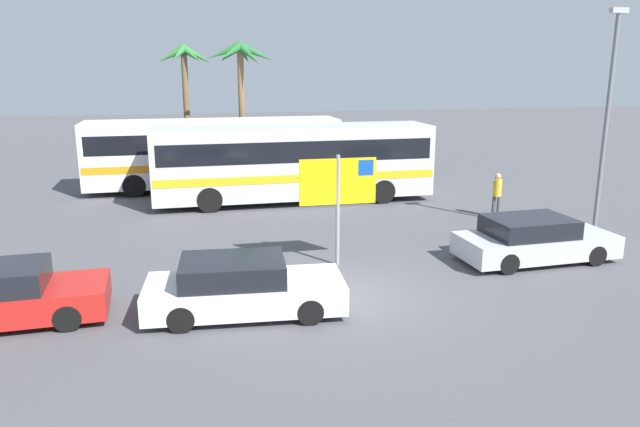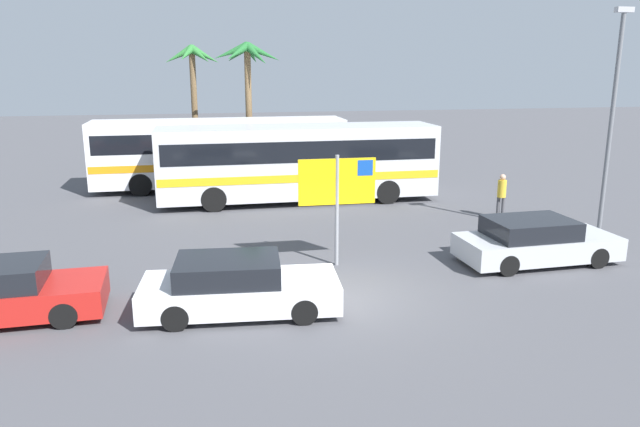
{
  "view_description": "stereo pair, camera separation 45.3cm",
  "coord_description": "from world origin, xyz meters",
  "px_view_note": "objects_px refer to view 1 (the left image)",
  "views": [
    {
      "loc": [
        -3.74,
        -13.66,
        5.62
      ],
      "look_at": [
        0.12,
        3.3,
        1.3
      ],
      "focal_mm": 33.65,
      "sensor_mm": 36.0,
      "label": 1
    },
    {
      "loc": [
        -3.3,
        -13.75,
        5.62
      ],
      "look_at": [
        0.12,
        3.3,
        1.3
      ],
      "focal_mm": 33.65,
      "sensor_mm": 36.0,
      "label": 2
    }
  ],
  "objects_px": {
    "bus_front_coach": "(294,160)",
    "bus_rear_coach": "(214,150)",
    "car_red": "(4,296)",
    "car_white": "(242,287)",
    "pedestrian_near_sign": "(497,192)",
    "ferry_sign": "(340,186)",
    "car_silver": "(534,240)"
  },
  "relations": [
    {
      "from": "car_red",
      "to": "bus_front_coach",
      "type": "bearing_deg",
      "value": 49.04
    },
    {
      "from": "ferry_sign",
      "to": "car_silver",
      "type": "distance_m",
      "value": 5.97
    },
    {
      "from": "bus_rear_coach",
      "to": "car_white",
      "type": "distance_m",
      "value": 14.97
    },
    {
      "from": "car_silver",
      "to": "bus_rear_coach",
      "type": "bearing_deg",
      "value": 121.18
    },
    {
      "from": "bus_front_coach",
      "to": "car_silver",
      "type": "distance_m",
      "value": 10.89
    },
    {
      "from": "bus_front_coach",
      "to": "car_white",
      "type": "relative_size",
      "value": 2.46
    },
    {
      "from": "bus_front_coach",
      "to": "car_red",
      "type": "xyz_separation_m",
      "value": [
        -8.51,
        -10.69,
        -1.15
      ]
    },
    {
      "from": "bus_front_coach",
      "to": "ferry_sign",
      "type": "relative_size",
      "value": 3.59
    },
    {
      "from": "ferry_sign",
      "to": "car_red",
      "type": "relative_size",
      "value": 0.74
    },
    {
      "from": "bus_rear_coach",
      "to": "ferry_sign",
      "type": "relative_size",
      "value": 3.59
    },
    {
      "from": "ferry_sign",
      "to": "car_white",
      "type": "bearing_deg",
      "value": -136.21
    },
    {
      "from": "bus_rear_coach",
      "to": "car_white",
      "type": "height_order",
      "value": "bus_rear_coach"
    },
    {
      "from": "car_silver",
      "to": "car_red",
      "type": "bearing_deg",
      "value": -176.68
    },
    {
      "from": "car_red",
      "to": "car_white",
      "type": "distance_m",
      "value": 5.25
    },
    {
      "from": "bus_front_coach",
      "to": "bus_rear_coach",
      "type": "xyz_separation_m",
      "value": [
        -3.08,
        3.59,
        0.0
      ]
    },
    {
      "from": "bus_front_coach",
      "to": "ferry_sign",
      "type": "xyz_separation_m",
      "value": [
        -0.23,
        -8.45,
        0.54
      ]
    },
    {
      "from": "car_red",
      "to": "car_silver",
      "type": "relative_size",
      "value": 0.94
    },
    {
      "from": "bus_front_coach",
      "to": "pedestrian_near_sign",
      "type": "distance_m",
      "value": 8.27
    },
    {
      "from": "ferry_sign",
      "to": "car_white",
      "type": "height_order",
      "value": "ferry_sign"
    },
    {
      "from": "ferry_sign",
      "to": "car_silver",
      "type": "bearing_deg",
      "value": -8.73
    },
    {
      "from": "bus_rear_coach",
      "to": "car_silver",
      "type": "relative_size",
      "value": 2.48
    },
    {
      "from": "ferry_sign",
      "to": "car_silver",
      "type": "xyz_separation_m",
      "value": [
        5.66,
        -0.92,
        -1.69
      ]
    },
    {
      "from": "car_red",
      "to": "pedestrian_near_sign",
      "type": "distance_m",
      "value": 16.73
    },
    {
      "from": "ferry_sign",
      "to": "car_white",
      "type": "relative_size",
      "value": 0.69
    },
    {
      "from": "bus_rear_coach",
      "to": "car_silver",
      "type": "bearing_deg",
      "value": -56.72
    },
    {
      "from": "bus_front_coach",
      "to": "bus_rear_coach",
      "type": "height_order",
      "value": "same"
    },
    {
      "from": "car_red",
      "to": "pedestrian_near_sign",
      "type": "relative_size",
      "value": 2.57
    },
    {
      "from": "pedestrian_near_sign",
      "to": "bus_front_coach",
      "type": "bearing_deg",
      "value": 95.27
    },
    {
      "from": "bus_rear_coach",
      "to": "pedestrian_near_sign",
      "type": "bearing_deg",
      "value": -38.37
    },
    {
      "from": "bus_rear_coach",
      "to": "pedestrian_near_sign",
      "type": "height_order",
      "value": "bus_rear_coach"
    },
    {
      "from": "bus_front_coach",
      "to": "car_red",
      "type": "distance_m",
      "value": 13.71
    },
    {
      "from": "bus_rear_coach",
      "to": "ferry_sign",
      "type": "height_order",
      "value": "ferry_sign"
    }
  ]
}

